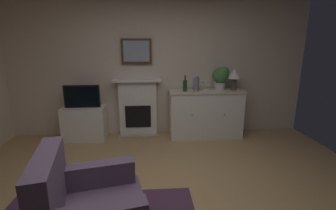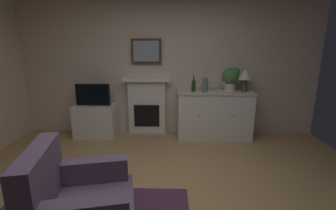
{
  "view_description": "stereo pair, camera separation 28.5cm",
  "coord_description": "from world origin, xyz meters",
  "px_view_note": "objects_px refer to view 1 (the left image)",
  "views": [
    {
      "loc": [
        -0.15,
        -2.16,
        1.7
      ],
      "look_at": [
        0.06,
        0.6,
        1.0
      ],
      "focal_mm": 25.37,
      "sensor_mm": 36.0,
      "label": 1
    },
    {
      "loc": [
        0.14,
        -2.16,
        1.7
      ],
      "look_at": [
        0.06,
        0.6,
        1.0
      ],
      "focal_mm": 25.37,
      "sensor_mm": 36.0,
      "label": 2
    }
  ],
  "objects_px": {
    "fireplace_unit": "(138,107)",
    "framed_picture": "(136,51)",
    "wine_bottle": "(185,85)",
    "vase_decorative": "(196,84)",
    "sideboard_cabinet": "(205,114)",
    "wine_glass_right": "(215,84)",
    "potted_plant_small": "(221,76)",
    "wine_glass_center": "(209,84)",
    "tv_cabinet": "(85,123)",
    "table_lamp": "(234,75)",
    "tv_set": "(82,96)",
    "wine_glass_left": "(203,84)"
  },
  "relations": [
    {
      "from": "fireplace_unit",
      "to": "wine_glass_left",
      "type": "xyz_separation_m",
      "value": [
        1.2,
        -0.16,
        0.46
      ]
    },
    {
      "from": "vase_decorative",
      "to": "tv_cabinet",
      "type": "bearing_deg",
      "value": 178.18
    },
    {
      "from": "wine_bottle",
      "to": "vase_decorative",
      "type": "relative_size",
      "value": 1.03
    },
    {
      "from": "wine_glass_left",
      "to": "tv_cabinet",
      "type": "distance_m",
      "value": 2.29
    },
    {
      "from": "framed_picture",
      "to": "vase_decorative",
      "type": "height_order",
      "value": "framed_picture"
    },
    {
      "from": "sideboard_cabinet",
      "to": "wine_bottle",
      "type": "bearing_deg",
      "value": -175.99
    },
    {
      "from": "wine_bottle",
      "to": "wine_glass_center",
      "type": "xyz_separation_m",
      "value": [
        0.44,
        0.03,
        0.01
      ]
    },
    {
      "from": "wine_glass_center",
      "to": "tv_set",
      "type": "xyz_separation_m",
      "value": [
        -2.29,
        -0.01,
        -0.19
      ]
    },
    {
      "from": "framed_picture",
      "to": "sideboard_cabinet",
      "type": "relative_size",
      "value": 0.4
    },
    {
      "from": "vase_decorative",
      "to": "wine_glass_center",
      "type": "bearing_deg",
      "value": 11.08
    },
    {
      "from": "table_lamp",
      "to": "vase_decorative",
      "type": "distance_m",
      "value": 0.72
    },
    {
      "from": "tv_cabinet",
      "to": "tv_set",
      "type": "height_order",
      "value": "tv_set"
    },
    {
      "from": "potted_plant_small",
      "to": "wine_glass_center",
      "type": "bearing_deg",
      "value": -168.49
    },
    {
      "from": "wine_glass_center",
      "to": "vase_decorative",
      "type": "height_order",
      "value": "vase_decorative"
    },
    {
      "from": "wine_bottle",
      "to": "wine_glass_right",
      "type": "bearing_deg",
      "value": 4.27
    },
    {
      "from": "wine_bottle",
      "to": "vase_decorative",
      "type": "bearing_deg",
      "value": -6.21
    },
    {
      "from": "wine_glass_right",
      "to": "potted_plant_small",
      "type": "height_order",
      "value": "potted_plant_small"
    },
    {
      "from": "table_lamp",
      "to": "wine_glass_right",
      "type": "height_order",
      "value": "table_lamp"
    },
    {
      "from": "tv_cabinet",
      "to": "potted_plant_small",
      "type": "bearing_deg",
      "value": 0.69
    },
    {
      "from": "wine_glass_center",
      "to": "potted_plant_small",
      "type": "xyz_separation_m",
      "value": [
        0.23,
        0.05,
        0.13
      ]
    },
    {
      "from": "wine_glass_center",
      "to": "tv_cabinet",
      "type": "relative_size",
      "value": 0.22
    },
    {
      "from": "wine_glass_center",
      "to": "wine_glass_left",
      "type": "bearing_deg",
      "value": 171.17
    },
    {
      "from": "fireplace_unit",
      "to": "framed_picture",
      "type": "distance_m",
      "value": 1.05
    },
    {
      "from": "sideboard_cabinet",
      "to": "tv_cabinet",
      "type": "bearing_deg",
      "value": 179.62
    },
    {
      "from": "sideboard_cabinet",
      "to": "vase_decorative",
      "type": "bearing_deg",
      "value": -166.01
    },
    {
      "from": "sideboard_cabinet",
      "to": "wine_glass_right",
      "type": "distance_m",
      "value": 0.59
    },
    {
      "from": "fireplace_unit",
      "to": "wine_glass_left",
      "type": "distance_m",
      "value": 1.3
    },
    {
      "from": "sideboard_cabinet",
      "to": "potted_plant_small",
      "type": "relative_size",
      "value": 3.18
    },
    {
      "from": "wine_glass_right",
      "to": "framed_picture",
      "type": "bearing_deg",
      "value": 171.63
    },
    {
      "from": "fireplace_unit",
      "to": "tv_cabinet",
      "type": "height_order",
      "value": "fireplace_unit"
    },
    {
      "from": "vase_decorative",
      "to": "tv_set",
      "type": "bearing_deg",
      "value": 178.83
    },
    {
      "from": "fireplace_unit",
      "to": "wine_glass_right",
      "type": "height_order",
      "value": "fireplace_unit"
    },
    {
      "from": "tv_cabinet",
      "to": "wine_glass_center",
      "type": "bearing_deg",
      "value": -0.43
    },
    {
      "from": "sideboard_cabinet",
      "to": "wine_bottle",
      "type": "xyz_separation_m",
      "value": [
        -0.4,
        -0.03,
        0.55
      ]
    },
    {
      "from": "table_lamp",
      "to": "wine_glass_center",
      "type": "height_order",
      "value": "table_lamp"
    },
    {
      "from": "framed_picture",
      "to": "sideboard_cabinet",
      "type": "distance_m",
      "value": 1.73
    },
    {
      "from": "wine_glass_right",
      "to": "vase_decorative",
      "type": "distance_m",
      "value": 0.36
    },
    {
      "from": "sideboard_cabinet",
      "to": "fireplace_unit",
      "type": "bearing_deg",
      "value": 172.05
    },
    {
      "from": "fireplace_unit",
      "to": "framed_picture",
      "type": "relative_size",
      "value": 2.0
    },
    {
      "from": "fireplace_unit",
      "to": "table_lamp",
      "type": "xyz_separation_m",
      "value": [
        1.78,
        -0.18,
        0.62
      ]
    },
    {
      "from": "wine_glass_left",
      "to": "vase_decorative",
      "type": "xyz_separation_m",
      "value": [
        -0.13,
        -0.06,
        0.02
      ]
    },
    {
      "from": "wine_glass_center",
      "to": "tv_set",
      "type": "relative_size",
      "value": 0.27
    },
    {
      "from": "sideboard_cabinet",
      "to": "wine_glass_center",
      "type": "bearing_deg",
      "value": -3.01
    },
    {
      "from": "wine_bottle",
      "to": "vase_decorative",
      "type": "height_order",
      "value": "wine_bottle"
    },
    {
      "from": "wine_glass_right",
      "to": "tv_set",
      "type": "xyz_separation_m",
      "value": [
        -2.4,
        -0.02,
        -0.19
      ]
    },
    {
      "from": "wine_glass_left",
      "to": "wine_glass_right",
      "type": "bearing_deg",
      "value": -0.42
    },
    {
      "from": "fireplace_unit",
      "to": "potted_plant_small",
      "type": "bearing_deg",
      "value": -4.88
    },
    {
      "from": "framed_picture",
      "to": "vase_decorative",
      "type": "relative_size",
      "value": 1.96
    },
    {
      "from": "fireplace_unit",
      "to": "table_lamp",
      "type": "distance_m",
      "value": 1.89
    },
    {
      "from": "table_lamp",
      "to": "tv_cabinet",
      "type": "relative_size",
      "value": 0.53
    }
  ]
}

